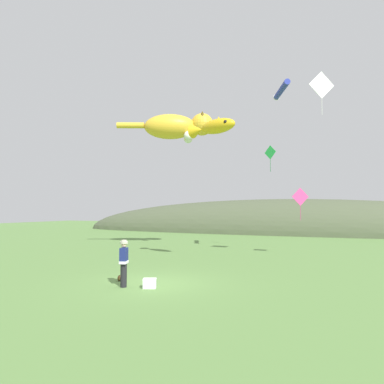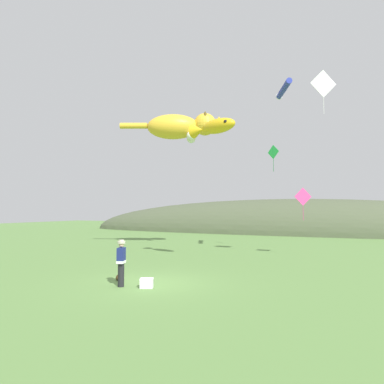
% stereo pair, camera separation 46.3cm
% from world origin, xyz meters
% --- Properties ---
extents(ground_plane, '(120.00, 120.00, 0.00)m').
position_xyz_m(ground_plane, '(0.00, 0.00, 0.00)').
color(ground_plane, '#5B8442').
extents(distant_hill_ridge, '(57.60, 10.33, 8.52)m').
position_xyz_m(distant_hill_ridge, '(0.00, 31.82, 0.00)').
color(distant_hill_ridge, '#4C563D').
rests_on(distant_hill_ridge, ground).
extents(festival_attendant, '(0.38, 0.48, 1.77)m').
position_xyz_m(festival_attendant, '(-0.70, -0.96, 0.95)').
color(festival_attendant, black).
rests_on(festival_attendant, ground).
extents(kite_spool, '(0.15, 0.23, 0.23)m').
position_xyz_m(kite_spool, '(-1.45, -0.08, 0.12)').
color(kite_spool, olive).
rests_on(kite_spool, ground).
extents(picnic_cooler, '(0.58, 0.50, 0.36)m').
position_xyz_m(picnic_cooler, '(0.30, -0.72, 0.18)').
color(picnic_cooler, white).
rests_on(picnic_cooler, ground).
extents(kite_giant_cat, '(6.83, 3.69, 2.21)m').
position_xyz_m(kite_giant_cat, '(-4.29, 11.14, 9.20)').
color(kite_giant_cat, gold).
extents(kite_fish_windsock, '(3.03, 1.75, 0.90)m').
position_xyz_m(kite_fish_windsock, '(0.71, 5.20, 7.37)').
color(kite_fish_windsock, gold).
extents(kite_tube_streamer, '(1.46, 2.82, 0.44)m').
position_xyz_m(kite_tube_streamer, '(3.66, 9.96, 10.55)').
color(kite_tube_streamer, '#2633A5').
extents(kite_diamond_white, '(1.26, 0.85, 2.40)m').
position_xyz_m(kite_diamond_white, '(6.13, 7.64, 9.71)').
color(kite_diamond_white, white).
extents(kite_diamond_pink, '(0.96, 0.65, 2.05)m').
position_xyz_m(kite_diamond_pink, '(4.65, 10.51, 3.72)').
color(kite_diamond_pink, '#E53F8C').
extents(kite_diamond_green, '(0.89, 0.51, 1.92)m').
position_xyz_m(kite_diamond_green, '(2.43, 12.59, 7.02)').
color(kite_diamond_green, green).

